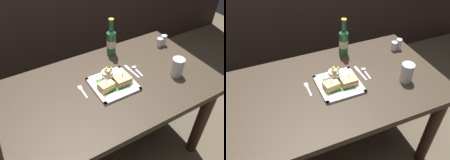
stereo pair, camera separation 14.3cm
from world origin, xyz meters
The scene contains 13 objects.
ground_plane centered at (0.00, 0.00, 0.00)m, with size 6.00×6.00×0.00m, color brown.
dining_table centered at (0.00, 0.00, 0.63)m, with size 1.38×0.80×0.77m.
square_plate centered at (0.01, -0.01, 0.78)m, with size 0.27×0.27×0.02m.
sandwich_half_left centered at (-0.05, -0.03, 0.81)m, with size 0.10×0.08×0.08m.
sandwich_half_right centered at (0.07, -0.03, 0.80)m, with size 0.10×0.08×0.08m.
fries_cup centered at (-0.01, 0.04, 0.83)m, with size 0.09×0.09×0.11m.
beer_bottle centered at (0.17, 0.30, 0.88)m, with size 0.07×0.07×0.28m.
water_glass centered at (0.42, -0.13, 0.83)m, with size 0.08×0.08×0.13m.
fork centered at (-0.18, 0.04, 0.77)m, with size 0.02×0.13×0.00m.
knife centered at (0.19, 0.05, 0.77)m, with size 0.02×0.16×0.00m.
spoon centered at (0.22, 0.05, 0.78)m, with size 0.03×0.12×0.01m.
salt_shaker centered at (0.55, 0.20, 0.80)m, with size 0.05×0.05×0.07m.
pepper_shaker centered at (0.59, 0.20, 0.81)m, with size 0.04×0.04×0.08m.
Camera 1 is at (-0.54, -0.94, 1.75)m, focal length 36.71 mm.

